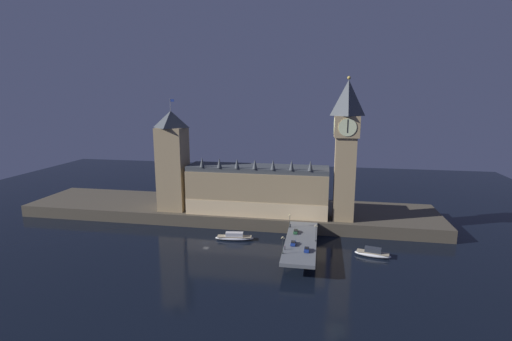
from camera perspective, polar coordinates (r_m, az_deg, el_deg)
The scene contains 16 objects.
ground_plane at distance 170.24m, azimuth -7.75°, elevation -10.95°, with size 400.00×400.00×0.00m, color black.
embankment at distance 204.47m, azimuth -4.41°, elevation -6.17°, with size 220.00×42.00×6.08m.
parliament_hall at distance 187.59m, azimuth 0.24°, elevation -2.94°, with size 70.35×18.22×28.87m.
clock_tower at distance 177.78m, azimuth 13.66°, elevation 3.69°, with size 11.73×11.84×67.24m.
victoria_tower at distance 196.18m, azimuth -12.69°, elevation 1.50°, with size 13.90×13.90×57.20m.
bridge at distance 156.58m, azimuth 6.92°, elevation -11.14°, with size 12.68×46.00×6.16m.
car_northbound_lead at distance 163.51m, azimuth 6.12°, elevation -9.29°, with size 1.84×4.78×1.41m.
car_northbound_trail at distance 151.07m, azimuth 5.74°, elevation -11.05°, with size 2.03×4.55×1.40m.
car_southbound_lead at distance 145.64m, azimuth 7.80°, elevation -11.94°, with size 1.96×4.21×1.53m.
pedestrian_near_rail at distance 146.03m, azimuth 4.45°, elevation -11.69°, with size 0.38×0.38×1.85m.
pedestrian_far_rail at distance 169.74m, azimuth 5.33°, elevation -8.40°, with size 0.38×0.38×1.78m.
street_lamp_near at distance 141.18m, azimuth 4.14°, elevation -11.06°, with size 1.34×0.60×6.86m.
street_lamp_mid at distance 154.24m, azimuth 9.21°, elevation -9.16°, with size 1.34×0.60×7.12m.
street_lamp_far at distance 168.84m, azimuth 5.22°, elevation -7.47°, with size 1.34×0.60×6.11m.
boat_upstream at distance 171.69m, azimuth -3.34°, elevation -10.20°, with size 18.01×6.33×3.58m.
boat_downstream at distance 161.72m, azimuth 17.52°, elevation -12.06°, with size 14.87×6.85×3.94m.
Camera 1 is at (49.82, -149.82, 63.67)m, focal length 26.00 mm.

